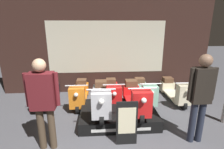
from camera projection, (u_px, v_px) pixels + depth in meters
name	position (u px, v px, depth m)	size (l,w,h in m)	color
shop_wall_back	(107.00, 46.00, 5.81)	(7.01, 0.09, 3.20)	#331E19
display_platform	(118.00, 114.00, 4.35)	(1.84, 1.30, 0.28)	black
scooter_display_left	(101.00, 99.00, 4.18)	(0.58, 1.64, 0.79)	black
scooter_display_right	(135.00, 98.00, 4.23)	(0.58, 1.64, 0.79)	black
scooter_backrow_0	(47.00, 94.00, 5.14)	(0.58, 1.64, 0.79)	black
scooter_backrow_1	(80.00, 93.00, 5.21)	(0.58, 1.64, 0.79)	black
scooter_backrow_2	(112.00, 92.00, 5.27)	(0.58, 1.64, 0.79)	black
scooter_backrow_3	(144.00, 92.00, 5.34)	(0.58, 1.64, 0.79)	black
scooter_backrow_4	(175.00, 91.00, 5.41)	(0.58, 1.64, 0.79)	black
person_left_browsing	(43.00, 98.00, 3.11)	(0.59, 0.24, 1.76)	#473828
person_right_browsing	(201.00, 93.00, 3.31)	(0.53, 0.23, 1.80)	#232838
price_sign_board	(127.00, 123.00, 3.37)	(0.41, 0.04, 0.92)	black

